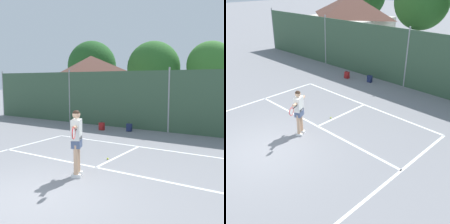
{
  "view_description": "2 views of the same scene",
  "coord_description": "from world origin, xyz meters",
  "views": [
    {
      "loc": [
        4.52,
        -4.05,
        2.66
      ],
      "look_at": [
        -0.63,
        4.46,
        1.47
      ],
      "focal_mm": 42.86,
      "sensor_mm": 36.0,
      "label": 1
    },
    {
      "loc": [
        7.57,
        -3.94,
        5.62
      ],
      "look_at": [
        0.98,
        2.7,
        0.94
      ],
      "focal_mm": 43.51,
      "sensor_mm": 36.0,
      "label": 2
    }
  ],
  "objects": [
    {
      "name": "chainlink_fence",
      "position": [
        -0.0,
        9.0,
        1.58
      ],
      "size": [
        26.09,
        0.09,
        3.31
      ],
      "color": "#38563D",
      "rests_on": "ground"
    },
    {
      "name": "tennis_ball",
      "position": [
        -0.12,
        3.35,
        0.03
      ],
      "size": [
        0.07,
        0.07,
        0.07
      ],
      "primitive_type": "sphere",
      "color": "#CCE033",
      "rests_on": "ground"
    },
    {
      "name": "treeline_backdrop",
      "position": [
        -2.16,
        18.87,
        3.8
      ],
      "size": [
        27.89,
        4.66,
        6.66
      ],
      "color": "brown",
      "rests_on": "ground"
    },
    {
      "name": "backpack_red",
      "position": [
        -3.25,
        7.73,
        0.19
      ],
      "size": [
        0.29,
        0.25,
        0.46
      ],
      "color": "maroon",
      "rests_on": "ground"
    },
    {
      "name": "ground_plane",
      "position": [
        0.0,
        0.0,
        0.0
      ],
      "size": [
        120.0,
        120.0,
        0.0
      ],
      "primitive_type": "plane",
      "color": "gray"
    },
    {
      "name": "clubhouse_building",
      "position": [
        -7.41,
        12.61,
        2.32
      ],
      "size": [
        6.06,
        4.44,
        4.48
      ],
      "color": "beige",
      "rests_on": "ground"
    },
    {
      "name": "tennis_player",
      "position": [
        -0.01,
        1.58,
        1.11
      ],
      "size": [
        0.77,
        1.27,
        1.85
      ],
      "color": "silver",
      "rests_on": "ground"
    },
    {
      "name": "court_markings",
      "position": [
        0.0,
        0.65,
        0.0
      ],
      "size": [
        8.3,
        11.1,
        0.01
      ],
      "color": "white",
      "rests_on": "ground"
    },
    {
      "name": "backpack_navy",
      "position": [
        -1.82,
        8.17,
        0.19
      ],
      "size": [
        0.31,
        0.28,
        0.46
      ],
      "color": "navy",
      "rests_on": "ground"
    }
  ]
}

